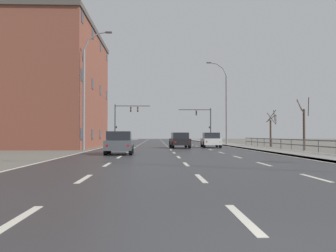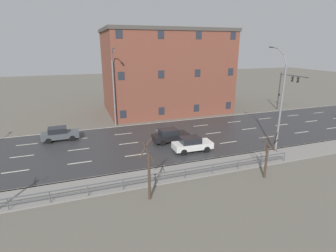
# 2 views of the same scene
# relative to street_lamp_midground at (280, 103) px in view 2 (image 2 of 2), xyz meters

# --- Properties ---
(ground_plane) EXTENTS (160.00, 160.00, 0.12)m
(ground_plane) POSITION_rel_street_lamp_midground_xyz_m (-7.43, 5.16, -5.22)
(ground_plane) COLOR #666056
(road_asphalt_strip) EXTENTS (14.00, 120.00, 0.03)m
(road_asphalt_strip) POSITION_rel_street_lamp_midground_xyz_m (-7.43, 17.15, -5.15)
(road_asphalt_strip) COLOR #303033
(road_asphalt_strip) RESTS_ON ground
(guardrail) EXTENTS (0.07, 38.42, 1.00)m
(guardrail) POSITION_rel_street_lamp_midground_xyz_m (2.42, -20.11, -4.45)
(guardrail) COLOR #515459
(guardrail) RESTS_ON ground
(street_lamp_midground) EXTENTS (2.61, 0.24, 10.56)m
(street_lamp_midground) POSITION_rel_street_lamp_midground_xyz_m (0.00, 0.00, 0.00)
(street_lamp_midground) COLOR slate
(street_lamp_midground) RESTS_ON ground
(street_lamp_left_bank) EXTENTS (2.51, 0.24, 10.42)m
(street_lamp_left_bank) POSITION_rel_street_lamp_midground_xyz_m (-14.87, -14.10, -0.06)
(street_lamp_left_bank) COLOR slate
(street_lamp_left_bank) RESTS_ON ground
(traffic_signal_left) EXTENTS (5.72, 0.36, 6.30)m
(traffic_signal_left) POSITION_rel_street_lamp_midground_xyz_m (-13.93, 13.85, -0.80)
(traffic_signal_left) COLOR #38383A
(traffic_signal_left) RESTS_ON ground
(car_near_left) EXTENTS (1.92, 4.15, 1.57)m
(car_near_left) POSITION_rel_street_lamp_midground_xyz_m (-3.02, -8.05, -4.35)
(car_near_left) COLOR silver
(car_near_left) RESTS_ON ground
(car_mid_centre) EXTENTS (2.01, 4.19, 1.57)m
(car_mid_centre) POSITION_rel_street_lamp_midground_xyz_m (-6.35, -9.27, -4.35)
(car_mid_centre) COLOR black
(car_mid_centre) RESTS_ON ground
(car_near_right) EXTENTS (1.93, 4.15, 1.57)m
(car_near_right) POSITION_rel_street_lamp_midground_xyz_m (-11.25, -21.18, -4.35)
(car_near_right) COLOR #474C51
(car_near_right) RESTS_ON ground
(brick_building) EXTENTS (12.65, 19.80, 13.14)m
(brick_building) POSITION_rel_street_lamp_midground_xyz_m (-21.64, -4.45, 1.42)
(brick_building) COLOR brown
(brick_building) RESTS_ON ground
(bare_tree_mid) EXTENTS (1.08, 1.00, 4.59)m
(bare_tree_mid) POSITION_rel_street_lamp_midground_xyz_m (4.13, -14.69, -3.09)
(bare_tree_mid) COLOR #423328
(bare_tree_mid) RESTS_ON ground
(bare_tree_far) EXTENTS (1.34, 1.62, 4.23)m
(bare_tree_far) POSITION_rel_street_lamp_midground_xyz_m (4.37, -4.72, -3.21)
(bare_tree_far) COLOR #423328
(bare_tree_far) RESTS_ON ground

